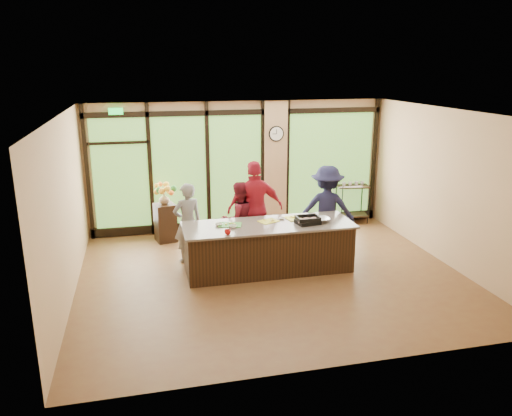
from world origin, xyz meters
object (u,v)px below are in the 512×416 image
roasting_pan (308,222)px  cook_right (327,209)px  bar_cart (352,198)px  island_base (268,248)px  cook_left (188,223)px  flower_stand (165,223)px

roasting_pan → cook_right: bearing=41.6°
cook_right → bar_cart: bearing=-108.8°
island_base → cook_left: 1.68m
cook_left → island_base: bearing=135.4°
bar_cart → roasting_pan: bearing=-118.0°
cook_left → roasting_pan: size_ratio=3.83×
cook_left → bar_cart: size_ratio=1.54×
flower_stand → cook_left: bearing=-87.0°
cook_left → flower_stand: bearing=-89.4°
island_base → flower_stand: (-1.80, 2.11, -0.02)m
cook_right → flower_stand: 3.55m
cook_right → roasting_pan: cook_right is taller
roasting_pan → bar_cart: bearing=41.8°
island_base → roasting_pan: bearing=-11.5°
island_base → cook_left: bearing=150.7°
roasting_pan → bar_cart: size_ratio=0.40×
cook_right → flower_stand: (-3.25, 1.35, -0.48)m
island_base → cook_left: size_ratio=1.94×
island_base → roasting_pan: (0.72, -0.15, 0.52)m
flower_stand → bar_cart: (4.58, 0.34, 0.20)m
island_base → roasting_pan: 0.90m
roasting_pan → flower_stand: roasting_pan is taller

